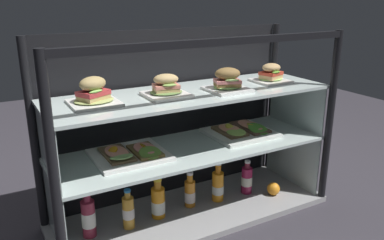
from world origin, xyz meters
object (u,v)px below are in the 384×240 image
(plated_roll_sandwich_mid_right, at_px, (227,82))
(juice_bottle_front_left_end, at_px, (89,218))
(open_sandwich_tray_near_right_corner, at_px, (131,154))
(juice_bottle_back_right, at_px, (128,211))
(open_sandwich_tray_near_left_corner, at_px, (241,131))
(juice_bottle_tucked_behind, at_px, (190,193))
(orange_fruit_beside_bottles, at_px, (273,189))
(plated_roll_sandwich_near_right_corner, at_px, (93,94))
(juice_bottle_back_left, at_px, (158,202))
(juice_bottle_near_post, at_px, (218,186))
(plated_roll_sandwich_far_right, at_px, (166,88))
(juice_bottle_front_second, at_px, (247,180))
(plated_roll_sandwich_mid_left, at_px, (271,75))

(plated_roll_sandwich_mid_right, distance_m, juice_bottle_front_left_end, 0.92)
(plated_roll_sandwich_mid_right, bearing_deg, open_sandwich_tray_near_right_corner, 170.11)
(open_sandwich_tray_near_right_corner, distance_m, juice_bottle_back_right, 0.29)
(open_sandwich_tray_near_left_corner, bearing_deg, plated_roll_sandwich_mid_right, -150.70)
(juice_bottle_tucked_behind, relative_size, orange_fruit_beside_bottles, 2.72)
(open_sandwich_tray_near_right_corner, bearing_deg, open_sandwich_tray_near_left_corner, 0.62)
(juice_bottle_tucked_behind, bearing_deg, plated_roll_sandwich_near_right_corner, -177.07)
(plated_roll_sandwich_near_right_corner, height_order, juice_bottle_back_right, plated_roll_sandwich_near_right_corner)
(open_sandwich_tray_near_left_corner, xyz_separation_m, juice_bottle_back_left, (-0.51, -0.01, -0.29))
(plated_roll_sandwich_mid_right, relative_size, open_sandwich_tray_near_right_corner, 0.56)
(plated_roll_sandwich_near_right_corner, relative_size, open_sandwich_tray_near_right_corner, 0.60)
(juice_bottle_near_post, bearing_deg, juice_bottle_back_left, 179.51)
(plated_roll_sandwich_far_right, bearing_deg, open_sandwich_tray_near_right_corner, 166.00)
(open_sandwich_tray_near_left_corner, bearing_deg, juice_bottle_front_left_end, -179.57)
(juice_bottle_back_right, bearing_deg, juice_bottle_near_post, 1.33)
(juice_bottle_front_left_end, distance_m, juice_bottle_front_second, 0.90)
(juice_bottle_back_right, distance_m, juice_bottle_front_second, 0.71)
(open_sandwich_tray_near_right_corner, xyz_separation_m, orange_fruit_beside_bottles, (0.80, -0.11, -0.34))
(juice_bottle_near_post, relative_size, juice_bottle_front_second, 1.15)
(open_sandwich_tray_near_left_corner, bearing_deg, orange_fruit_beside_bottles, -37.70)
(plated_roll_sandwich_near_right_corner, xyz_separation_m, juice_bottle_tucked_behind, (0.48, 0.02, -0.61))
(open_sandwich_tray_near_right_corner, height_order, juice_bottle_front_left_end, open_sandwich_tray_near_right_corner)
(juice_bottle_front_left_end, distance_m, juice_bottle_tucked_behind, 0.55)
(juice_bottle_back_right, relative_size, orange_fruit_beside_bottles, 2.81)
(plated_roll_sandwich_mid_left, distance_m, juice_bottle_near_post, 0.67)
(plated_roll_sandwich_near_right_corner, height_order, juice_bottle_front_second, plated_roll_sandwich_near_right_corner)
(open_sandwich_tray_near_left_corner, xyz_separation_m, juice_bottle_front_second, (0.04, -0.02, -0.29))
(juice_bottle_tucked_behind, distance_m, juice_bottle_front_second, 0.36)
(open_sandwich_tray_near_right_corner, height_order, orange_fruit_beside_bottles, open_sandwich_tray_near_right_corner)
(juice_bottle_back_left, distance_m, orange_fruit_beside_bottles, 0.68)
(plated_roll_sandwich_mid_left, bearing_deg, plated_roll_sandwich_near_right_corner, 178.81)
(plated_roll_sandwich_mid_right, distance_m, orange_fruit_beside_bottles, 0.72)
(juice_bottle_back_left, relative_size, juice_bottle_front_second, 1.10)
(orange_fruit_beside_bottles, bearing_deg, plated_roll_sandwich_far_right, 173.67)
(juice_bottle_back_left, bearing_deg, juice_bottle_front_second, -1.17)
(open_sandwich_tray_near_right_corner, relative_size, juice_bottle_front_left_end, 1.46)
(juice_bottle_front_left_end, bearing_deg, open_sandwich_tray_near_left_corner, 0.43)
(juice_bottle_tucked_behind, xyz_separation_m, juice_bottle_front_second, (0.35, -0.03, 0.01))
(open_sandwich_tray_near_left_corner, distance_m, juice_bottle_back_right, 0.74)
(juice_bottle_front_second, bearing_deg, open_sandwich_tray_near_left_corner, 146.67)
(juice_bottle_back_right, bearing_deg, juice_bottle_front_second, 0.32)
(plated_roll_sandwich_near_right_corner, relative_size, open_sandwich_tray_near_left_corner, 0.60)
(open_sandwich_tray_near_right_corner, xyz_separation_m, juice_bottle_back_left, (0.13, -0.01, -0.29))
(open_sandwich_tray_near_right_corner, bearing_deg, juice_bottle_front_left_end, 179.87)
(plated_roll_sandwich_mid_right, height_order, juice_bottle_back_left, plated_roll_sandwich_mid_right)
(plated_roll_sandwich_mid_left, bearing_deg, juice_bottle_back_left, 177.64)
(juice_bottle_back_right, bearing_deg, plated_roll_sandwich_mid_right, -6.97)
(plated_roll_sandwich_mid_left, bearing_deg, open_sandwich_tray_near_left_corner, 165.41)
(open_sandwich_tray_near_left_corner, height_order, juice_bottle_back_left, open_sandwich_tray_near_left_corner)
(plated_roll_sandwich_mid_left, bearing_deg, plated_roll_sandwich_mid_right, -170.81)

